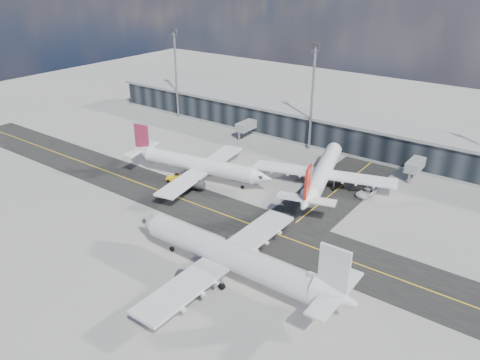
{
  "coord_description": "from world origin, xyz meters",
  "views": [
    {
      "loc": [
        57.46,
        -62.36,
        47.39
      ],
      "look_at": [
        3.24,
        11.02,
        5.0
      ],
      "focal_mm": 35.0,
      "sensor_mm": 36.0,
      "label": 1
    }
  ],
  "objects": [
    {
      "name": "floodlight_masts",
      "position": [
        0.0,
        48.0,
        15.61
      ],
      "size": [
        102.5,
        0.7,
        28.9
      ],
      "color": "gray",
      "rests_on": "ground"
    },
    {
      "name": "terminal_concourse",
      "position": [
        0.04,
        54.93,
        4.09
      ],
      "size": [
        152.0,
        19.8,
        8.8
      ],
      "color": "black",
      "rests_on": "ground"
    },
    {
      "name": "airliner_near",
      "position": [
        18.73,
        -12.22,
        4.24
      ],
      "size": [
        43.15,
        36.68,
        12.83
      ],
      "rotation": [
        0.0,
        0.0,
        1.58
      ],
      "color": "silver",
      "rests_on": "ground"
    },
    {
      "name": "airliner_redtail",
      "position": [
        14.57,
        27.4,
        3.85
      ],
      "size": [
        33.32,
        38.68,
        11.65
      ],
      "rotation": [
        0.0,
        0.0,
        0.28
      ],
      "color": "white",
      "rests_on": "ground"
    },
    {
      "name": "baggage_tug",
      "position": [
        -15.15,
        9.61,
        1.0
      ],
      "size": [
        3.51,
        2.64,
        1.99
      ],
      "rotation": [
        0.0,
        0.0,
        -1.17
      ],
      "color": "yellow",
      "rests_on": "ground"
    },
    {
      "name": "airliner_af",
      "position": [
        -11.79,
        14.03,
        3.78
      ],
      "size": [
        38.59,
        33.07,
        11.45
      ],
      "rotation": [
        0.0,
        0.0,
        -1.4
      ],
      "color": "white",
      "rests_on": "ground"
    },
    {
      "name": "taxiway_lanes",
      "position": [
        3.91,
        10.74,
        0.01
      ],
      "size": [
        180.0,
        63.0,
        0.03
      ],
      "color": "black",
      "rests_on": "ground"
    },
    {
      "name": "ground",
      "position": [
        0.0,
        0.0,
        0.0
      ],
      "size": [
        300.0,
        300.0,
        0.0
      ],
      "primitive_type": "plane",
      "color": "gray",
      "rests_on": "ground"
    },
    {
      "name": "service_van",
      "position": [
        24.63,
        29.93,
        0.83
      ],
      "size": [
        3.75,
        6.39,
        1.67
      ],
      "primitive_type": "imported",
      "rotation": [
        0.0,
        0.0,
        -0.17
      ],
      "color": "white",
      "rests_on": "ground"
    }
  ]
}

